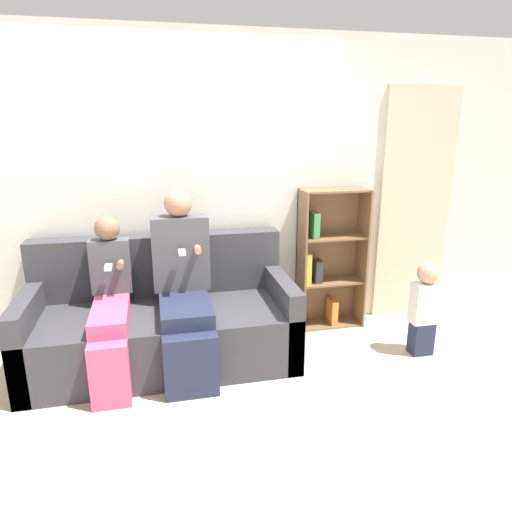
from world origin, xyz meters
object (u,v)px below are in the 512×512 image
at_px(child_seated, 110,301).
at_px(toddler_standing, 425,306).
at_px(couch, 163,322).
at_px(adult_seated, 183,280).
at_px(bookshelf, 328,261).

relative_size(child_seated, toddler_standing, 1.49).
distance_m(couch, adult_seated, 0.43).
xyz_separation_m(child_seated, toddler_standing, (2.42, -0.22, -0.17)).
bearing_deg(bookshelf, adult_seated, -161.06).
distance_m(child_seated, toddler_standing, 2.43).
bearing_deg(adult_seated, child_seated, -174.86).
bearing_deg(couch, adult_seated, -32.99).
relative_size(couch, adult_seated, 1.50).
bearing_deg(adult_seated, couch, 147.01).
height_order(couch, bookshelf, bookshelf).
xyz_separation_m(adult_seated, child_seated, (-0.53, -0.05, -0.10)).
xyz_separation_m(adult_seated, bookshelf, (1.33, 0.46, -0.07)).
bearing_deg(child_seated, couch, 23.54).
xyz_separation_m(child_seated, bookshelf, (1.87, 0.51, 0.03)).
bearing_deg(toddler_standing, bookshelf, 127.23).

